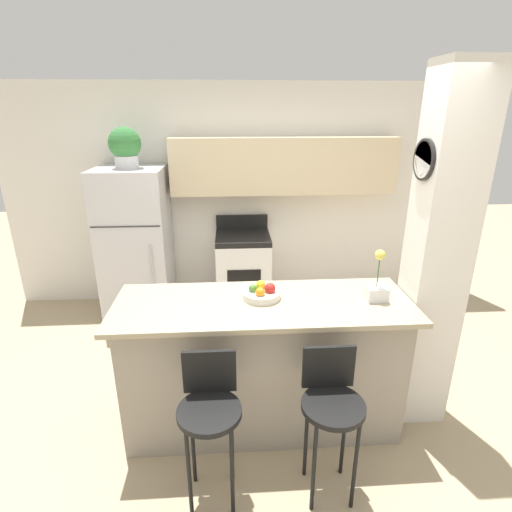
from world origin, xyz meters
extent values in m
plane|color=tan|center=(0.00, 0.00, 0.00)|extent=(14.00, 14.00, 0.00)
cube|color=white|center=(0.00, 2.26, 1.27)|extent=(5.60, 0.06, 2.55)
cube|color=beige|center=(0.39, 2.07, 1.66)|extent=(2.51, 0.32, 0.62)
cube|color=white|center=(-0.08, 2.09, 1.66)|extent=(0.78, 0.28, 0.12)
cube|color=white|center=(1.21, 0.06, 1.27)|extent=(0.36, 0.32, 2.55)
cylinder|color=black|center=(1.02, 0.06, 1.96)|extent=(0.02, 0.26, 0.26)
cylinder|color=white|center=(1.01, 0.06, 1.96)|extent=(0.01, 0.23, 0.23)
cube|color=gray|center=(0.00, 0.00, 0.49)|extent=(1.93, 0.60, 0.98)
cube|color=tan|center=(0.00, 0.00, 1.00)|extent=(2.05, 0.72, 0.03)
cube|color=silver|center=(-1.28, 1.85, 0.57)|extent=(0.73, 0.68, 1.14)
cube|color=silver|center=(-1.28, 1.85, 1.41)|extent=(0.73, 0.68, 0.54)
cube|color=#333333|center=(-1.28, 1.51, 1.14)|extent=(0.69, 0.01, 0.01)
cylinder|color=#B2B2B7|center=(-1.04, 1.50, 0.63)|extent=(0.02, 0.02, 0.63)
cube|color=white|center=(-0.08, 1.90, 0.43)|extent=(0.62, 0.61, 0.85)
cube|color=black|center=(-0.08, 1.90, 0.88)|extent=(0.62, 0.61, 0.06)
cube|color=black|center=(-0.08, 2.19, 0.99)|extent=(0.62, 0.04, 0.16)
cube|color=black|center=(-0.08, 1.59, 0.47)|extent=(0.37, 0.01, 0.27)
cylinder|color=black|center=(-0.36, -0.62, 0.65)|extent=(0.37, 0.37, 0.03)
cube|color=black|center=(-0.36, -0.47, 0.81)|extent=(0.32, 0.02, 0.28)
cylinder|color=black|center=(-0.48, -0.74, 0.32)|extent=(0.02, 0.02, 0.63)
cylinder|color=black|center=(-0.23, -0.74, 0.32)|extent=(0.02, 0.02, 0.63)
cylinder|color=black|center=(-0.48, -0.50, 0.32)|extent=(0.02, 0.02, 0.63)
cylinder|color=black|center=(-0.23, -0.50, 0.32)|extent=(0.02, 0.02, 0.63)
cylinder|color=black|center=(0.36, -0.62, 0.65)|extent=(0.37, 0.37, 0.03)
cube|color=black|center=(0.36, -0.47, 0.81)|extent=(0.32, 0.02, 0.28)
cylinder|color=black|center=(0.23, -0.74, 0.32)|extent=(0.02, 0.02, 0.63)
cylinder|color=black|center=(0.48, -0.74, 0.32)|extent=(0.02, 0.02, 0.63)
cylinder|color=black|center=(0.23, -0.50, 0.32)|extent=(0.02, 0.02, 0.63)
cylinder|color=black|center=(0.48, -0.50, 0.32)|extent=(0.02, 0.02, 0.63)
cylinder|color=silver|center=(-1.28, 1.85, 1.74)|extent=(0.24, 0.24, 0.13)
sphere|color=#387F3D|center=(-1.28, 1.85, 1.93)|extent=(0.33, 0.33, 0.33)
cube|color=white|center=(0.78, 0.00, 1.06)|extent=(0.14, 0.14, 0.10)
cylinder|color=#386633|center=(0.78, 0.00, 1.22)|extent=(0.01, 0.01, 0.21)
sphere|color=#DBCC4C|center=(0.78, 0.00, 1.34)|extent=(0.07, 0.07, 0.07)
cylinder|color=silver|center=(-0.01, 0.07, 1.04)|extent=(0.27, 0.27, 0.05)
sphere|color=red|center=(0.05, 0.06, 1.09)|extent=(0.08, 0.08, 0.08)
sphere|color=gold|center=(-0.01, 0.13, 1.09)|extent=(0.07, 0.07, 0.07)
sphere|color=#4C7F2D|center=(-0.07, 0.08, 1.08)|extent=(0.06, 0.06, 0.06)
sphere|color=orange|center=(-0.02, 0.01, 1.09)|extent=(0.07, 0.07, 0.07)
camera|label=1|loc=(-0.21, -2.44, 2.26)|focal=28.00mm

